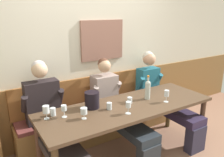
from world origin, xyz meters
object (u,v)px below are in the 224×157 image
object	(u,v)px
wine_glass_left_end	(128,105)
water_tumbler_left	(53,112)
person_center_left_seat	(161,94)
ice_bucket	(92,100)
dining_table	(128,111)
wine_glass_right_end	(46,110)
wall_bench	(102,119)
person_center_right_seat	(52,122)
water_tumbler_right	(130,100)
wine_glass_center_front	(84,111)
wine_glass_mid_left	(64,108)
wine_bottle_clear_water	(148,89)
wine_glass_center_rear	(167,94)
water_tumbler_center	(109,106)
person_left_seat	(116,106)

from	to	relation	value
wine_glass_left_end	water_tumbler_left	xyz separation A→B (m)	(-0.76, 0.42, -0.06)
person_center_left_seat	ice_bucket	xyz separation A→B (m)	(-1.31, -0.14, 0.23)
dining_table	wine_glass_right_end	distance (m)	1.03
wall_bench	person_center_right_seat	world-z (taller)	person_center_right_seat
person_center_right_seat	water_tumbler_right	xyz separation A→B (m)	(0.97, -0.26, 0.17)
person_center_left_seat	wine_glass_left_end	xyz separation A→B (m)	(-1.02, -0.51, 0.23)
wine_glass_center_front	wine_glass_mid_left	distance (m)	0.23
wine_bottle_clear_water	wine_glass_center_rear	xyz separation A→B (m)	(0.14, -0.21, -0.03)
water_tumbler_center	wine_glass_mid_left	bearing A→B (deg)	170.67
wine_glass_left_end	person_left_seat	bearing A→B (deg)	71.78
person_center_right_seat	person_left_seat	xyz separation A→B (m)	(0.94, 0.01, -0.01)
wine_glass_right_end	wine_glass_mid_left	world-z (taller)	wine_glass_right_end
ice_bucket	wine_glass_mid_left	xyz separation A→B (m)	(-0.39, -0.06, 0.00)
person_left_seat	ice_bucket	bearing A→B (deg)	-161.91
ice_bucket	wine_glass_mid_left	bearing A→B (deg)	-170.52
wine_glass_left_end	water_tumbler_right	world-z (taller)	wine_glass_left_end
dining_table	wine_glass_left_end	bearing A→B (deg)	-125.67
wine_bottle_clear_water	wine_glass_center_front	distance (m)	0.99
person_center_right_seat	wine_bottle_clear_water	world-z (taller)	person_center_right_seat
wine_bottle_clear_water	person_center_right_seat	bearing A→B (deg)	167.99
ice_bucket	water_tumbler_left	distance (m)	0.49
water_tumbler_right	ice_bucket	bearing A→B (deg)	165.31
wine_glass_left_end	wall_bench	bearing A→B (deg)	80.87
person_center_right_seat	wine_glass_center_front	bearing A→B (deg)	-52.56
person_center_right_seat	ice_bucket	world-z (taller)	person_center_right_seat
wine_glass_mid_left	water_tumbler_left	size ratio (longest dim) A/B	1.56
wall_bench	wine_glass_mid_left	size ratio (longest dim) A/B	17.96
wine_glass_center_rear	wine_glass_center_front	world-z (taller)	wine_glass_center_rear
wine_bottle_clear_water	wine_glass_center_front	world-z (taller)	wine_bottle_clear_water
wine_bottle_clear_water	water_tumbler_center	world-z (taller)	wine_bottle_clear_water
ice_bucket	wine_bottle_clear_water	world-z (taller)	wine_bottle_clear_water
wall_bench	wine_glass_center_rear	world-z (taller)	wall_bench
dining_table	wine_glass_mid_left	xyz separation A→B (m)	(-0.81, 0.11, 0.19)
person_left_seat	wine_glass_center_front	xyz separation A→B (m)	(-0.67, -0.37, 0.23)
dining_table	water_tumbler_left	world-z (taller)	water_tumbler_left
wine_glass_mid_left	water_tumbler_left	world-z (taller)	wine_glass_mid_left
wall_bench	person_left_seat	bearing A→B (deg)	-84.75
dining_table	wine_glass_left_end	world-z (taller)	wine_glass_left_end
wine_glass_left_end	water_tumbler_center	distance (m)	0.26
wine_glass_right_end	wine_glass_center_front	size ratio (longest dim) A/B	1.20
water_tumbler_left	wine_glass_center_front	bearing A→B (deg)	-44.31
person_left_seat	person_center_left_seat	distance (m)	0.85
wall_bench	water_tumbler_center	world-z (taller)	wall_bench
wall_bench	wine_glass_left_end	world-z (taller)	wall_bench
wine_glass_right_end	wine_glass_left_end	bearing A→B (deg)	-23.50
wall_bench	wine_glass_center_front	size ratio (longest dim) A/B	20.03
water_tumbler_right	wine_glass_center_rear	bearing A→B (deg)	-27.09
dining_table	wine_bottle_clear_water	distance (m)	0.42
ice_bucket	water_tumbler_left	world-z (taller)	ice_bucket
person_center_left_seat	water_tumbler_center	xyz separation A→B (m)	(-1.15, -0.29, 0.17)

